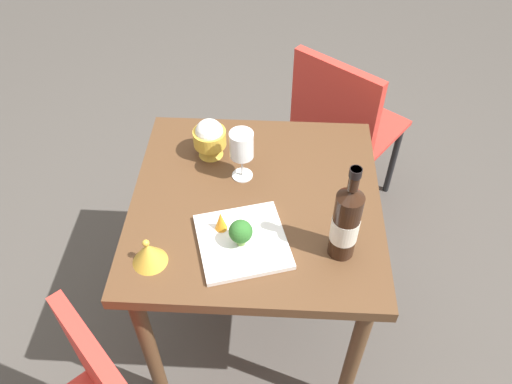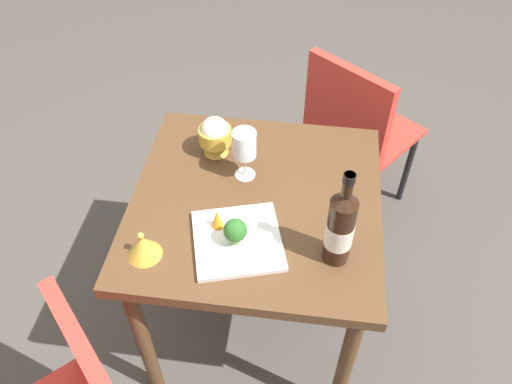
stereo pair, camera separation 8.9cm
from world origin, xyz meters
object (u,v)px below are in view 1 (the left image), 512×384
Objects in this scene: chair_by_wall at (341,122)px; wine_glass at (242,146)px; rice_bowl at (210,138)px; rice_bowl_lid at (148,253)px; broccoli_floret at (241,232)px; carrot_garnish_left at (221,221)px; wine_bottle at (346,222)px; serving_plate at (242,241)px.

wine_glass is (-0.38, -0.57, 0.34)m from chair_by_wall.
rice_bowl_lid is at bearing -104.83° from rice_bowl.
carrot_garnish_left is at bearing 140.07° from broccoli_floret.
wine_bottle reaches higher than chair_by_wall.
wine_bottle reaches higher than wine_glass.
rice_bowl_lid is (-0.12, -0.46, -0.04)m from rice_bowl.
serving_plate is at bearing 74.60° from broccoli_floret.
broccoli_floret reaches higher than carrot_garnish_left.
wine_bottle is 0.55m from rice_bowl_lid.
carrot_garnish_left is at bearing -78.37° from rice_bowl.
serving_plate is (0.13, -0.38, -0.07)m from rice_bowl.
wine_bottle is at bearing 6.76° from rice_bowl_lid.
carrot_garnish_left is at bearing 148.39° from serving_plate.
carrot_garnish_left is at bearing 31.72° from rice_bowl_lid.
carrot_garnish_left is (-0.35, 0.05, -0.08)m from wine_bottle.
rice_bowl reaches higher than broccoli_floret.
rice_bowl is 0.41m from broccoli_floret.
rice_bowl_lid is at bearing -148.28° from carrot_garnish_left.
rice_bowl is at bearing 108.63° from broccoli_floret.
wine_bottle is (-0.08, -0.86, 0.34)m from chair_by_wall.
carrot_garnish_left is (-0.43, -0.80, 0.26)m from chair_by_wall.
rice_bowl_lid is (-0.62, -0.92, 0.25)m from chair_by_wall.
rice_bowl reaches higher than serving_plate.
rice_bowl is 0.35m from carrot_garnish_left.
rice_bowl is 0.41m from serving_plate.
wine_bottle is 0.42m from wine_glass.
chair_by_wall is 0.95m from carrot_garnish_left.
chair_by_wall is at bearing 66.76° from serving_plate.
wine_bottle reaches higher than broccoli_floret.
rice_bowl is at bearing -99.47° from chair_by_wall.
broccoli_floret reaches higher than serving_plate.
wine_glass is at bearing 94.10° from serving_plate.
rice_bowl is at bearing 75.17° from rice_bowl_lid.
rice_bowl_lid is 0.32× the size of serving_plate.
chair_by_wall reaches higher than broccoli_floret.
rice_bowl_lid is 1.17× the size of broccoli_floret.
chair_by_wall is 0.95m from serving_plate.
carrot_garnish_left is at bearing -80.67° from chair_by_wall.
rice_bowl is (-0.11, 0.10, -0.05)m from wine_glass.
chair_by_wall reaches higher than serving_plate.
wine_glass reaches higher than carrot_garnish_left.
wine_bottle is 1.82× the size of wine_glass.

